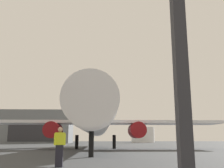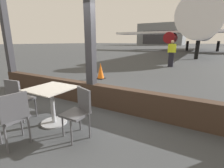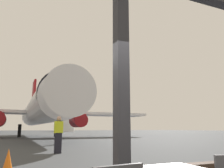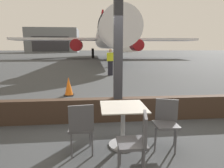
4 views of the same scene
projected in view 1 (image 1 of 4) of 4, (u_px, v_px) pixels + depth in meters
The scene contains 5 objects.
ground_plane at pixel (86, 147), 42.58m from camera, with size 220.00×220.00×0.00m, color #383A3D.
airplane at pixel (95, 119), 31.62m from camera, with size 31.28×34.44×10.40m.
ground_crew_worker at pixel (60, 146), 11.61m from camera, with size 0.48×0.37×1.74m.
distant_hangar at pixel (39, 127), 82.09m from camera, with size 20.40×13.51×9.79m.
fuel_storage_tank at pixel (143, 135), 91.41m from camera, with size 8.06×8.06×5.23m, color white.
Camera 1 is at (2.35, -3.93, 1.21)m, focal length 41.75 mm.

